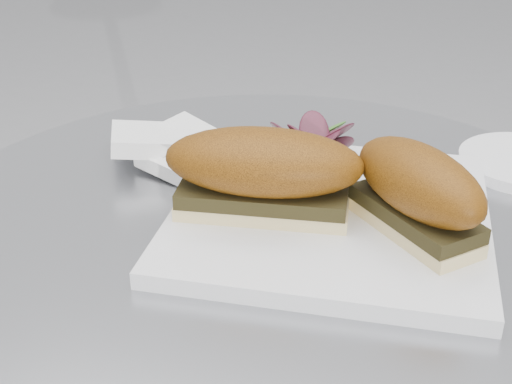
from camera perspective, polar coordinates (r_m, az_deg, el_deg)
plate at (r=0.68m, az=5.99°, el=-1.78°), size 0.31×0.31×0.02m
sandwich_left at (r=0.64m, az=0.60°, el=1.71°), size 0.19×0.10×0.08m
sandwich_right at (r=0.62m, az=12.83°, el=0.17°), size 0.15×0.15×0.08m
salad at (r=0.74m, az=4.72°, el=3.88°), size 0.10×0.10×0.05m
napkin at (r=0.79m, az=-6.75°, el=2.90°), size 0.15×0.15×0.02m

